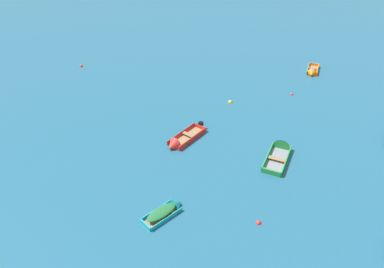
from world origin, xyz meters
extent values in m
cube|color=#99754C|center=(-3.16, 14.52, 0.03)|extent=(2.54, 2.17, 0.07)
cube|color=teal|center=(-3.45, 14.94, 0.14)|extent=(2.12, 1.50, 0.27)
cube|color=teal|center=(-2.87, 14.11, 0.14)|extent=(2.12, 1.50, 0.27)
cube|color=teal|center=(-4.20, 13.80, 0.14)|extent=(0.65, 0.88, 0.27)
cone|color=teal|center=(-2.07, 15.28, 0.15)|extent=(1.03, 1.13, 0.97)
cube|color=#937047|center=(-3.27, 14.45, 0.19)|extent=(0.74, 0.90, 0.03)
cube|color=#937047|center=(-2.66, 14.87, 0.19)|extent=(0.74, 0.90, 0.03)
ellipsoid|color=#236633|center=(-3.16, 14.52, 0.36)|extent=(2.34, 2.01, 0.26)
cube|color=gray|center=(5.96, 18.97, 0.05)|extent=(2.99, 3.65, 0.10)
cube|color=#288C3D|center=(5.36, 19.35, 0.20)|extent=(2.01, 3.11, 0.41)
cube|color=#288C3D|center=(6.57, 18.58, 0.20)|extent=(2.01, 3.11, 0.41)
cube|color=#288C3D|center=(5.00, 17.43, 0.20)|extent=(1.27, 0.87, 0.41)
cone|color=#288C3D|center=(6.97, 20.56, 0.22)|extent=(1.60, 1.43, 1.37)
cube|color=#937047|center=(5.86, 18.81, 0.29)|extent=(1.29, 1.00, 0.03)
cube|color=#99754C|center=(-0.48, 22.83, 0.05)|extent=(3.26, 3.18, 0.10)
cube|color=red|center=(-0.05, 22.38, 0.21)|extent=(2.62, 2.50, 0.41)
cube|color=red|center=(-0.91, 23.28, 0.21)|extent=(2.62, 2.50, 0.41)
cube|color=red|center=(0.80, 24.05, 0.21)|extent=(0.93, 0.97, 0.41)
cone|color=red|center=(-1.82, 21.56, 0.23)|extent=(1.41, 1.42, 1.19)
cube|color=#937047|center=(-0.35, 22.96, 0.29)|extent=(1.03, 1.06, 0.03)
cube|color=black|center=(0.91, 24.16, 0.35)|extent=(0.46, 0.46, 0.58)
cube|color=#99754C|center=(15.44, 34.11, 0.05)|extent=(2.13, 2.77, 0.10)
cube|color=orange|center=(15.91, 33.86, 0.20)|extent=(1.37, 2.43, 0.40)
cube|color=orange|center=(14.98, 34.37, 0.20)|extent=(1.37, 2.43, 0.40)
cube|color=orange|center=(16.10, 35.31, 0.20)|extent=(0.97, 0.60, 0.40)
cone|color=orange|center=(14.76, 32.86, 0.22)|extent=(1.19, 1.04, 1.02)
cube|color=#937047|center=(15.51, 34.24, 0.28)|extent=(0.97, 0.71, 0.03)
sphere|color=red|center=(2.76, 13.11, 0.00)|extent=(0.34, 0.34, 0.34)
sphere|color=red|center=(11.01, 28.97, 0.00)|extent=(0.30, 0.30, 0.30)
sphere|color=red|center=(-10.88, 39.06, 0.00)|extent=(0.41, 0.41, 0.41)
sphere|color=yellow|center=(4.48, 28.28, 0.00)|extent=(0.40, 0.40, 0.40)
camera|label=1|loc=(-3.45, -1.39, 17.19)|focal=33.50mm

